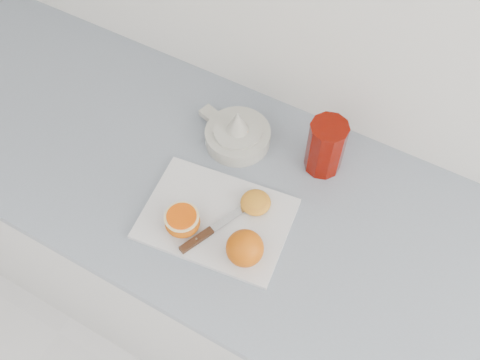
# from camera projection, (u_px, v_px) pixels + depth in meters

# --- Properties ---
(counter) EXTENTS (2.54, 0.64, 0.89)m
(counter) POSITION_uv_depth(u_px,v_px,m) (259.00, 281.00, 1.59)
(counter) COLOR silver
(counter) RESTS_ON ground
(cutting_board) EXTENTS (0.35, 0.27, 0.01)m
(cutting_board) POSITION_uv_depth(u_px,v_px,m) (216.00, 219.00, 1.20)
(cutting_board) COLOR silver
(cutting_board) RESTS_ON counter
(whole_orange) EXTENTS (0.08, 0.08, 0.08)m
(whole_orange) POSITION_uv_depth(u_px,v_px,m) (245.00, 248.00, 1.10)
(whole_orange) COLOR #D03F00
(whole_orange) RESTS_ON cutting_board
(half_orange) EXTENTS (0.08, 0.08, 0.05)m
(half_orange) POSITION_uv_depth(u_px,v_px,m) (182.00, 221.00, 1.16)
(half_orange) COLOR #D03F00
(half_orange) RESTS_ON cutting_board
(squeezed_shell) EXTENTS (0.07, 0.07, 0.03)m
(squeezed_shell) POSITION_uv_depth(u_px,v_px,m) (256.00, 202.00, 1.19)
(squeezed_shell) COLOR orange
(squeezed_shell) RESTS_ON cutting_board
(paring_knife) EXTENTS (0.09, 0.18, 0.01)m
(paring_knife) POSITION_uv_depth(u_px,v_px,m) (203.00, 236.00, 1.16)
(paring_knife) COLOR #472616
(paring_knife) RESTS_ON cutting_board
(citrus_juicer) EXTENTS (0.20, 0.16, 0.11)m
(citrus_juicer) POSITION_uv_depth(u_px,v_px,m) (237.00, 133.00, 1.30)
(citrus_juicer) COLOR beige
(citrus_juicer) RESTS_ON counter
(red_tumbler) EXTENTS (0.09, 0.09, 0.15)m
(red_tumbler) POSITION_uv_depth(u_px,v_px,m) (325.00, 148.00, 1.23)
(red_tumbler) COLOR #6D0800
(red_tumbler) RESTS_ON counter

